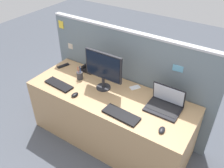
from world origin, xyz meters
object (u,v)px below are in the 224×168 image
at_px(tv_remote, 63,66).
at_px(laptop, 165,103).
at_px(computer_mouse_right_hand, 75,95).
at_px(desktop_monitor, 103,68).
at_px(keyboard_main, 121,115).
at_px(cell_phone_white_slab, 135,87).
at_px(computer_mouse_left_hand, 162,130).
at_px(desk_phone, 90,68).
at_px(keyboard_spare, 59,84).
at_px(pen_cup, 80,75).

bearing_deg(tv_remote, laptop, 16.97).
bearing_deg(computer_mouse_right_hand, desktop_monitor, 62.56).
height_order(keyboard_main, cell_phone_white_slab, keyboard_main).
xyz_separation_m(desktop_monitor, laptop, (0.78, 0.06, -0.22)).
distance_m(keyboard_main, computer_mouse_left_hand, 0.45).
relative_size(desk_phone, keyboard_spare, 0.51).
bearing_deg(laptop, keyboard_spare, -165.42).
relative_size(desktop_monitor, laptop, 1.34).
bearing_deg(laptop, cell_phone_white_slab, 162.34).
distance_m(desk_phone, pen_cup, 0.25).
bearing_deg(keyboard_spare, tv_remote, 130.43).
bearing_deg(desk_phone, keyboard_spare, -100.49).
bearing_deg(desktop_monitor, desk_phone, 149.69).
bearing_deg(desk_phone, pen_cup, -82.19).
xyz_separation_m(keyboard_main, computer_mouse_left_hand, (0.45, 0.03, 0.01)).
bearing_deg(computer_mouse_right_hand, computer_mouse_left_hand, 4.65).
relative_size(pen_cup, cell_phone_white_slab, 1.47).
bearing_deg(keyboard_main, keyboard_spare, -179.78).
bearing_deg(keyboard_main, desktop_monitor, 147.65).
bearing_deg(desktop_monitor, keyboard_main, -35.49).
bearing_deg(pen_cup, computer_mouse_right_hand, -60.09).
bearing_deg(laptop, tv_remote, 178.50).
distance_m(keyboard_main, keyboard_spare, 0.94).
bearing_deg(pen_cup, keyboard_main, -20.63).
distance_m(computer_mouse_left_hand, cell_phone_white_slab, 0.76).
xyz_separation_m(laptop, computer_mouse_right_hand, (-0.97, -0.39, -0.04)).
xyz_separation_m(computer_mouse_right_hand, computer_mouse_left_hand, (1.08, 0.04, 0.00)).
height_order(desk_phone, pen_cup, pen_cup).
relative_size(computer_mouse_right_hand, tv_remote, 0.59).
height_order(computer_mouse_left_hand, tv_remote, computer_mouse_left_hand).
bearing_deg(computer_mouse_right_hand, laptop, 24.56).
xyz_separation_m(desk_phone, computer_mouse_left_hand, (1.30, -0.52, -0.01)).
xyz_separation_m(laptop, keyboard_spare, (-1.27, -0.33, -0.05)).
height_order(laptop, keyboard_main, laptop).
height_order(keyboard_main, computer_mouse_right_hand, computer_mouse_right_hand).
relative_size(pen_cup, tv_remote, 1.09).
xyz_separation_m(pen_cup, tv_remote, (-0.40, 0.11, -0.04)).
xyz_separation_m(computer_mouse_right_hand, cell_phone_white_slab, (0.51, 0.53, -0.01)).
bearing_deg(computer_mouse_right_hand, keyboard_main, 3.44).
bearing_deg(pen_cup, tv_remote, 164.18).
bearing_deg(cell_phone_white_slab, pen_cup, -130.00).
distance_m(desktop_monitor, desk_phone, 0.53).
relative_size(cell_phone_white_slab, tv_remote, 0.74).
bearing_deg(laptop, desk_phone, 171.63).
bearing_deg(tv_remote, desktop_monitor, 10.85).
distance_m(laptop, pen_cup, 1.15).
height_order(computer_mouse_right_hand, cell_phone_white_slab, computer_mouse_right_hand).
bearing_deg(computer_mouse_right_hand, desk_phone, 113.62).
xyz_separation_m(desktop_monitor, cell_phone_white_slab, (0.32, 0.21, -0.28)).
distance_m(computer_mouse_right_hand, computer_mouse_left_hand, 1.09).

